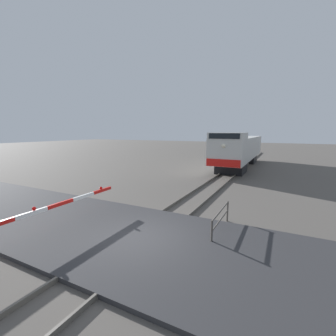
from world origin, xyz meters
TOP-DOWN VIEW (x-y plane):
  - ground_plane at (0.00, 0.00)m, footprint 160.00×160.00m
  - rail_track_left at (-0.72, 0.00)m, footprint 0.08×80.00m
  - rail_track_right at (0.72, 0.00)m, footprint 0.08×80.00m
  - road_surface at (0.00, 0.00)m, footprint 36.00×5.98m
  - locomotive at (0.00, 20.21)m, footprint 3.04×15.86m
  - crossing_gate at (-3.38, -2.97)m, footprint 0.36×6.76m
  - guard_railing at (2.48, 2.21)m, footprint 0.08×2.60m

SIDE VIEW (x-z plane):
  - ground_plane at x=0.00m, z-range 0.00..0.00m
  - rail_track_left at x=-0.72m, z-range 0.00..0.15m
  - rail_track_right at x=0.72m, z-range 0.00..0.15m
  - road_surface at x=0.00m, z-range 0.00..0.15m
  - guard_railing at x=2.48m, z-range 0.14..1.09m
  - crossing_gate at x=-3.38m, z-range 0.18..1.56m
  - locomotive at x=0.00m, z-range 0.08..4.04m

